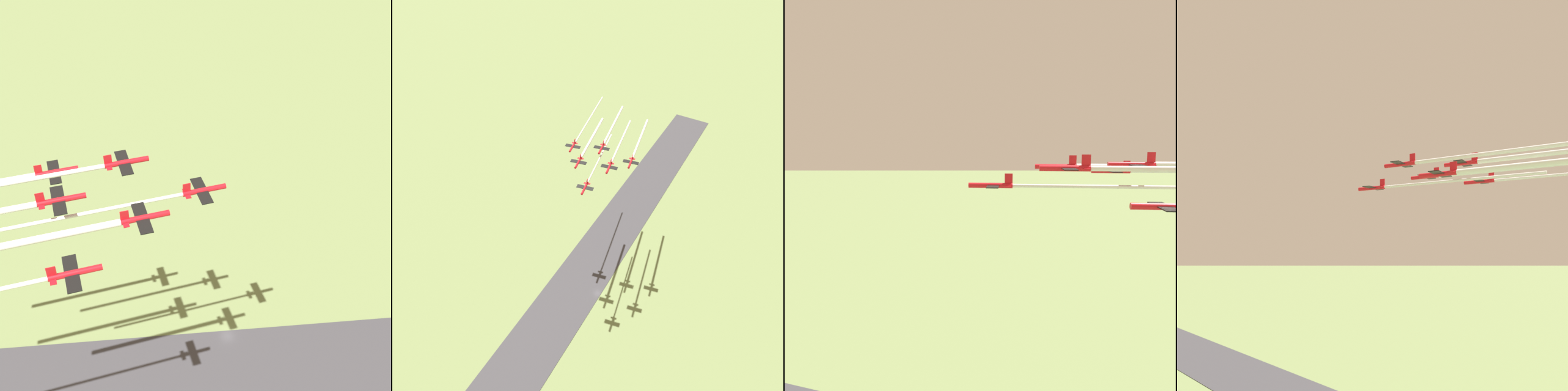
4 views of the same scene
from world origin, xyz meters
TOP-DOWN VIEW (x-y plane):
  - ground_plane at (0.00, 0.00)m, footprint 3000.00×3000.00m
  - runway_strip at (15.60, -6.51)m, footprint 112.13×412.16m
  - jet_0 at (15.75, -6.85)m, footprint 8.94×9.18m
  - jet_1 at (13.58, -23.27)m, footprint 8.94×9.18m
  - jet_2 at (29.05, -16.72)m, footprint 8.94×9.18m
  - jet_3 at (11.42, -39.69)m, footprint 8.94×9.18m
  - jet_4 at (26.88, -33.14)m, footprint 8.94×9.18m
  - jet_5 at (42.35, -26.59)m, footprint 8.94×9.18m
  - smoke_trail_0 at (26.21, -31.54)m, footprint 18.28×41.81m
  - smoke_trail_1 at (23.42, -46.48)m, footprint 17.25×38.95m
  - smoke_trail_2 at (38.55, -39.17)m, footprint 16.95×37.56m
  - smoke_trail_3 at (20.96, -62.21)m, footprint 16.91×37.66m
  - smoke_trail_4 at (36.72, -56.36)m, footprint 17.51×39.08m
  - smoke_trail_5 at (54.53, -55.36)m, footprint 21.77×49.99m

SIDE VIEW (x-z plane):
  - ground_plane at x=0.00m, z-range 0.00..0.00m
  - runway_strip at x=15.60m, z-range 0.00..0.20m
  - smoke_trail_3 at x=20.96m, z-range 70.03..71.29m
  - jet_3 at x=11.42m, z-range 69.15..72.27m
  - smoke_trail_0 at x=26.21m, z-range 71.37..72.13m
  - jet_0 at x=15.75m, z-range 70.24..73.36m
  - smoke_trail_5 at x=54.53m, z-range 73.27..74.06m
  - jet_5 at x=42.35m, z-range 72.15..75.27m
  - smoke_trail_2 at x=38.55m, z-range 74.56..75.94m
  - jet_2 at x=29.05m, z-range 73.74..76.86m
  - smoke_trail_1 at x=23.42m, z-range 75.61..76.61m
  - jet_1 at x=13.58m, z-range 74.59..77.71m
  - smoke_trail_4 at x=36.72m, z-range 75.67..76.94m
  - jet_4 at x=26.88m, z-range 74.79..77.91m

